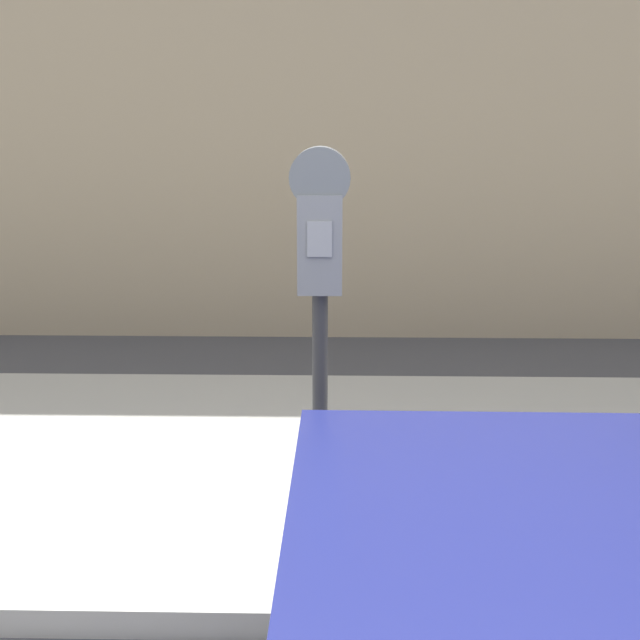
% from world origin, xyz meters
% --- Properties ---
extents(sidewalk, '(24.00, 2.80, 0.11)m').
position_xyz_m(sidewalk, '(0.00, 2.20, 0.05)').
color(sidewalk, '#ADAAA3').
rests_on(sidewalk, ground_plane).
extents(building_facade, '(24.00, 0.30, 4.94)m').
position_xyz_m(building_facade, '(0.00, 5.17, 2.47)').
color(building_facade, tan).
rests_on(building_facade, ground_plane).
extents(parking_meter, '(0.20, 0.12, 1.56)m').
position_xyz_m(parking_meter, '(-0.36, 1.07, 1.24)').
color(parking_meter, '#2D2D30').
rests_on(parking_meter, sidewalk).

